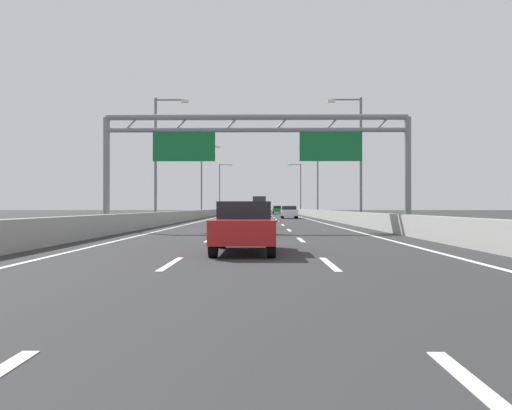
# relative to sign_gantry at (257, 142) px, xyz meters

# --- Properties ---
(ground_plane) EXTENTS (260.00, 260.00, 0.00)m
(ground_plane) POSITION_rel_sign_gantry_xyz_m (-0.01, 70.18, -4.83)
(ground_plane) COLOR #2D2D30
(lane_dash_left_1) EXTENTS (0.16, 3.00, 0.01)m
(lane_dash_left_1) POSITION_rel_sign_gantry_xyz_m (-1.81, -17.32, -4.83)
(lane_dash_left_1) COLOR white
(lane_dash_left_1) RESTS_ON ground_plane
(lane_dash_left_2) EXTENTS (0.16, 3.00, 0.01)m
(lane_dash_left_2) POSITION_rel_sign_gantry_xyz_m (-1.81, -8.32, -4.83)
(lane_dash_left_2) COLOR white
(lane_dash_left_2) RESTS_ON ground_plane
(lane_dash_left_3) EXTENTS (0.16, 3.00, 0.01)m
(lane_dash_left_3) POSITION_rel_sign_gantry_xyz_m (-1.81, 0.68, -4.83)
(lane_dash_left_3) COLOR white
(lane_dash_left_3) RESTS_ON ground_plane
(lane_dash_left_4) EXTENTS (0.16, 3.00, 0.01)m
(lane_dash_left_4) POSITION_rel_sign_gantry_xyz_m (-1.81, 9.68, -4.83)
(lane_dash_left_4) COLOR white
(lane_dash_left_4) RESTS_ON ground_plane
(lane_dash_left_5) EXTENTS (0.16, 3.00, 0.01)m
(lane_dash_left_5) POSITION_rel_sign_gantry_xyz_m (-1.81, 18.68, -4.83)
(lane_dash_left_5) COLOR white
(lane_dash_left_5) RESTS_ON ground_plane
(lane_dash_left_6) EXTENTS (0.16, 3.00, 0.01)m
(lane_dash_left_6) POSITION_rel_sign_gantry_xyz_m (-1.81, 27.68, -4.83)
(lane_dash_left_6) COLOR white
(lane_dash_left_6) RESTS_ON ground_plane
(lane_dash_left_7) EXTENTS (0.16, 3.00, 0.01)m
(lane_dash_left_7) POSITION_rel_sign_gantry_xyz_m (-1.81, 36.68, -4.83)
(lane_dash_left_7) COLOR white
(lane_dash_left_7) RESTS_ON ground_plane
(lane_dash_left_8) EXTENTS (0.16, 3.00, 0.01)m
(lane_dash_left_8) POSITION_rel_sign_gantry_xyz_m (-1.81, 45.68, -4.83)
(lane_dash_left_8) COLOR white
(lane_dash_left_8) RESTS_ON ground_plane
(lane_dash_left_9) EXTENTS (0.16, 3.00, 0.01)m
(lane_dash_left_9) POSITION_rel_sign_gantry_xyz_m (-1.81, 54.68, -4.83)
(lane_dash_left_9) COLOR white
(lane_dash_left_9) RESTS_ON ground_plane
(lane_dash_left_10) EXTENTS (0.16, 3.00, 0.01)m
(lane_dash_left_10) POSITION_rel_sign_gantry_xyz_m (-1.81, 63.68, -4.83)
(lane_dash_left_10) COLOR white
(lane_dash_left_10) RESTS_ON ground_plane
(lane_dash_left_11) EXTENTS (0.16, 3.00, 0.01)m
(lane_dash_left_11) POSITION_rel_sign_gantry_xyz_m (-1.81, 72.68, -4.83)
(lane_dash_left_11) COLOR white
(lane_dash_left_11) RESTS_ON ground_plane
(lane_dash_left_12) EXTENTS (0.16, 3.00, 0.01)m
(lane_dash_left_12) POSITION_rel_sign_gantry_xyz_m (-1.81, 81.68, -4.83)
(lane_dash_left_12) COLOR white
(lane_dash_left_12) RESTS_ON ground_plane
(lane_dash_left_13) EXTENTS (0.16, 3.00, 0.01)m
(lane_dash_left_13) POSITION_rel_sign_gantry_xyz_m (-1.81, 90.68, -4.83)
(lane_dash_left_13) COLOR white
(lane_dash_left_13) RESTS_ON ground_plane
(lane_dash_left_14) EXTENTS (0.16, 3.00, 0.01)m
(lane_dash_left_14) POSITION_rel_sign_gantry_xyz_m (-1.81, 99.68, -4.83)
(lane_dash_left_14) COLOR white
(lane_dash_left_14) RESTS_ON ground_plane
(lane_dash_left_15) EXTENTS (0.16, 3.00, 0.01)m
(lane_dash_left_15) POSITION_rel_sign_gantry_xyz_m (-1.81, 108.68, -4.83)
(lane_dash_left_15) COLOR white
(lane_dash_left_15) RESTS_ON ground_plane
(lane_dash_left_16) EXTENTS (0.16, 3.00, 0.01)m
(lane_dash_left_16) POSITION_rel_sign_gantry_xyz_m (-1.81, 117.68, -4.83)
(lane_dash_left_16) COLOR white
(lane_dash_left_16) RESTS_ON ground_plane
(lane_dash_left_17) EXTENTS (0.16, 3.00, 0.01)m
(lane_dash_left_17) POSITION_rel_sign_gantry_xyz_m (-1.81, 126.68, -4.83)
(lane_dash_left_17) COLOR white
(lane_dash_left_17) RESTS_ON ground_plane
(lane_dash_right_1) EXTENTS (0.16, 3.00, 0.01)m
(lane_dash_right_1) POSITION_rel_sign_gantry_xyz_m (1.79, -17.32, -4.83)
(lane_dash_right_1) COLOR white
(lane_dash_right_1) RESTS_ON ground_plane
(lane_dash_right_2) EXTENTS (0.16, 3.00, 0.01)m
(lane_dash_right_2) POSITION_rel_sign_gantry_xyz_m (1.79, -8.32, -4.83)
(lane_dash_right_2) COLOR white
(lane_dash_right_2) RESTS_ON ground_plane
(lane_dash_right_3) EXTENTS (0.16, 3.00, 0.01)m
(lane_dash_right_3) POSITION_rel_sign_gantry_xyz_m (1.79, 0.68, -4.83)
(lane_dash_right_3) COLOR white
(lane_dash_right_3) RESTS_ON ground_plane
(lane_dash_right_4) EXTENTS (0.16, 3.00, 0.01)m
(lane_dash_right_4) POSITION_rel_sign_gantry_xyz_m (1.79, 9.68, -4.83)
(lane_dash_right_4) COLOR white
(lane_dash_right_4) RESTS_ON ground_plane
(lane_dash_right_5) EXTENTS (0.16, 3.00, 0.01)m
(lane_dash_right_5) POSITION_rel_sign_gantry_xyz_m (1.79, 18.68, -4.83)
(lane_dash_right_5) COLOR white
(lane_dash_right_5) RESTS_ON ground_plane
(lane_dash_right_6) EXTENTS (0.16, 3.00, 0.01)m
(lane_dash_right_6) POSITION_rel_sign_gantry_xyz_m (1.79, 27.68, -4.83)
(lane_dash_right_6) COLOR white
(lane_dash_right_6) RESTS_ON ground_plane
(lane_dash_right_7) EXTENTS (0.16, 3.00, 0.01)m
(lane_dash_right_7) POSITION_rel_sign_gantry_xyz_m (1.79, 36.68, -4.83)
(lane_dash_right_7) COLOR white
(lane_dash_right_7) RESTS_ON ground_plane
(lane_dash_right_8) EXTENTS (0.16, 3.00, 0.01)m
(lane_dash_right_8) POSITION_rel_sign_gantry_xyz_m (1.79, 45.68, -4.83)
(lane_dash_right_8) COLOR white
(lane_dash_right_8) RESTS_ON ground_plane
(lane_dash_right_9) EXTENTS (0.16, 3.00, 0.01)m
(lane_dash_right_9) POSITION_rel_sign_gantry_xyz_m (1.79, 54.68, -4.83)
(lane_dash_right_9) COLOR white
(lane_dash_right_9) RESTS_ON ground_plane
(lane_dash_right_10) EXTENTS (0.16, 3.00, 0.01)m
(lane_dash_right_10) POSITION_rel_sign_gantry_xyz_m (1.79, 63.68, -4.83)
(lane_dash_right_10) COLOR white
(lane_dash_right_10) RESTS_ON ground_plane
(lane_dash_right_11) EXTENTS (0.16, 3.00, 0.01)m
(lane_dash_right_11) POSITION_rel_sign_gantry_xyz_m (1.79, 72.68, -4.83)
(lane_dash_right_11) COLOR white
(lane_dash_right_11) RESTS_ON ground_plane
(lane_dash_right_12) EXTENTS (0.16, 3.00, 0.01)m
(lane_dash_right_12) POSITION_rel_sign_gantry_xyz_m (1.79, 81.68, -4.83)
(lane_dash_right_12) COLOR white
(lane_dash_right_12) RESTS_ON ground_plane
(lane_dash_right_13) EXTENTS (0.16, 3.00, 0.01)m
(lane_dash_right_13) POSITION_rel_sign_gantry_xyz_m (1.79, 90.68, -4.83)
(lane_dash_right_13) COLOR white
(lane_dash_right_13) RESTS_ON ground_plane
(lane_dash_right_14) EXTENTS (0.16, 3.00, 0.01)m
(lane_dash_right_14) POSITION_rel_sign_gantry_xyz_m (1.79, 99.68, -4.83)
(lane_dash_right_14) COLOR white
(lane_dash_right_14) RESTS_ON ground_plane
(lane_dash_right_15) EXTENTS (0.16, 3.00, 0.01)m
(lane_dash_right_15) POSITION_rel_sign_gantry_xyz_m (1.79, 108.68, -4.83)
(lane_dash_right_15) COLOR white
(lane_dash_right_15) RESTS_ON ground_plane
(lane_dash_right_16) EXTENTS (0.16, 3.00, 0.01)m
(lane_dash_right_16) POSITION_rel_sign_gantry_xyz_m (1.79, 117.68, -4.83)
(lane_dash_right_16) COLOR white
(lane_dash_right_16) RESTS_ON ground_plane
(lane_dash_right_17) EXTENTS (0.16, 3.00, 0.01)m
(lane_dash_right_17) POSITION_rel_sign_gantry_xyz_m (1.79, 126.68, -4.83)
(lane_dash_right_17) COLOR white
(lane_dash_right_17) RESTS_ON ground_plane
(edge_line_left) EXTENTS (0.16, 176.00, 0.01)m
(edge_line_left) POSITION_rel_sign_gantry_xyz_m (-5.26, 58.18, -4.83)
(edge_line_left) COLOR white
(edge_line_left) RESTS_ON ground_plane
(edge_line_right) EXTENTS (0.16, 176.00, 0.01)m
(edge_line_right) POSITION_rel_sign_gantry_xyz_m (5.24, 58.18, -4.83)
(edge_line_right) COLOR white
(edge_line_right) RESTS_ON ground_plane
(barrier_left) EXTENTS (0.45, 220.00, 0.95)m
(barrier_left) POSITION_rel_sign_gantry_xyz_m (-6.91, 80.18, -4.36)
(barrier_left) COLOR #9E9E99
(barrier_left) RESTS_ON ground_plane
(barrier_right) EXTENTS (0.45, 220.00, 0.95)m
(barrier_right) POSITION_rel_sign_gantry_xyz_m (6.89, 80.18, -4.36)
(barrier_right) COLOR #9E9E99
(barrier_right) RESTS_ON ground_plane
(sign_gantry) EXTENTS (16.80, 0.36, 6.36)m
(sign_gantry) POSITION_rel_sign_gantry_xyz_m (0.00, 0.00, 0.00)
(sign_gantry) COLOR gray
(sign_gantry) RESTS_ON ground_plane
(streetlamp_left_mid) EXTENTS (2.58, 0.28, 9.50)m
(streetlamp_left_mid) POSITION_rel_sign_gantry_xyz_m (-7.47, 11.13, 0.57)
(streetlamp_left_mid) COLOR slate
(streetlamp_left_mid) RESTS_ON ground_plane
(streetlamp_right_mid) EXTENTS (2.58, 0.28, 9.50)m
(streetlamp_right_mid) POSITION_rel_sign_gantry_xyz_m (7.46, 11.13, 0.57)
(streetlamp_right_mid) COLOR slate
(streetlamp_right_mid) RESTS_ON ground_plane
(streetlamp_left_far) EXTENTS (2.58, 0.28, 9.50)m
(streetlamp_left_far) POSITION_rel_sign_gantry_xyz_m (-7.47, 42.44, 0.57)
(streetlamp_left_far) COLOR slate
(streetlamp_left_far) RESTS_ON ground_plane
(streetlamp_right_far) EXTENTS (2.58, 0.28, 9.50)m
(streetlamp_right_far) POSITION_rel_sign_gantry_xyz_m (7.46, 42.44, 0.57)
(streetlamp_right_far) COLOR slate
(streetlamp_right_far) RESTS_ON ground_plane
(streetlamp_left_distant) EXTENTS (2.58, 0.28, 9.50)m
(streetlamp_left_distant) POSITION_rel_sign_gantry_xyz_m (-7.47, 73.75, 0.57)
(streetlamp_left_distant) COLOR slate
(streetlamp_left_distant) RESTS_ON ground_plane
(streetlamp_right_distant) EXTENTS (2.58, 0.28, 9.50)m
(streetlamp_right_distant) POSITION_rel_sign_gantry_xyz_m (7.46, 73.75, 0.57)
(streetlamp_right_distant) COLOR slate
(streetlamp_right_distant) RESTS_ON ground_plane
(green_car) EXTENTS (1.72, 4.48, 1.55)m
(green_car) POSITION_rel_sign_gantry_xyz_m (3.40, 80.23, -4.04)
(green_car) COLOR #1E7A38
(green_car) RESTS_ON ground_plane
(white_car) EXTENTS (1.77, 4.14, 1.42)m
(white_car) POSITION_rel_sign_gantry_xyz_m (3.38, 31.94, -4.09)
(white_car) COLOR silver
(white_car) RESTS_ON ground_plane
(red_car) EXTENTS (1.71, 4.31, 1.45)m
(red_car) POSITION_rel_sign_gantry_xyz_m (-0.24, -14.06, -4.09)
(red_car) COLOR red
(red_car) RESTS_ON ground_plane
(blue_car) EXTENTS (1.82, 4.23, 1.48)m
(blue_car) POSITION_rel_sign_gantry_xyz_m (0.08, 44.81, -4.07)
(blue_car) COLOR #2347AD
(blue_car) RESTS_ON ground_plane
(orange_car) EXTENTS (1.79, 4.63, 1.41)m
(orange_car) POSITION_rel_sign_gantry_xyz_m (-3.49, 32.62, -4.09)
(orange_car) COLOR orange
(orange_car) RESTS_ON ground_plane
(yellow_car) EXTENTS (1.74, 4.51, 1.36)m
(yellow_car) POSITION_rel_sign_gantry_xyz_m (0.17, 19.15, -4.12)
(yellow_car) COLOR yellow
(yellow_car) RESTS_ON ground_plane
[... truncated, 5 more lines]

